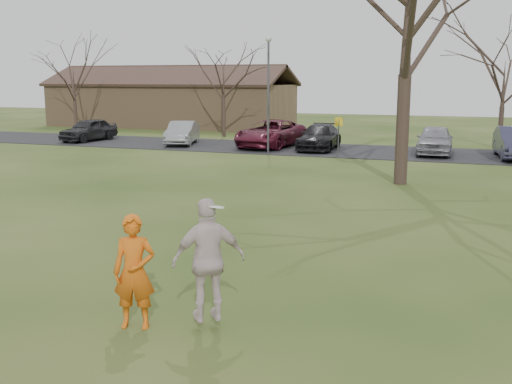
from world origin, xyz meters
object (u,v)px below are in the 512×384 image
(catching_play, at_px, (209,260))
(car_1, at_px, (182,133))
(car_0, at_px, (89,130))
(car_3, at_px, (319,137))
(lamp_post, at_px, (268,80))
(car_2, at_px, (271,133))
(player_defender, at_px, (134,272))
(car_4, at_px, (435,140))
(building, at_px, (172,103))

(catching_play, bearing_deg, car_1, 117.64)
(car_0, bearing_deg, car_3, 7.54)
(car_0, xyz_separation_m, lamp_post, (13.02, -2.03, 3.20))
(car_1, relative_size, car_2, 0.75)
(car_1, xyz_separation_m, car_2, (5.61, 0.49, 0.09))
(player_defender, bearing_deg, lamp_post, 86.24)
(car_4, height_order, lamp_post, lamp_post)
(player_defender, xyz_separation_m, car_0, (-18.56, 25.12, -0.19))
(player_defender, relative_size, building, 0.09)
(car_0, xyz_separation_m, car_3, (15.28, 0.41, -0.03))
(car_2, bearing_deg, player_defender, -69.55)
(car_0, bearing_deg, car_1, 7.63)
(car_2, height_order, building, building)
(player_defender, height_order, lamp_post, lamp_post)
(catching_play, xyz_separation_m, lamp_post, (-6.74, 22.77, 2.78))
(player_defender, relative_size, car_3, 0.40)
(car_4, bearing_deg, car_2, 175.93)
(player_defender, height_order, building, building)
(building, bearing_deg, car_2, -43.97)
(car_1, distance_m, catching_play, 28.22)
(car_3, height_order, catching_play, catching_play)
(car_2, bearing_deg, car_4, 4.62)
(car_3, height_order, car_4, car_4)
(building, bearing_deg, car_3, -38.77)
(building, bearing_deg, lamp_post, -47.91)
(car_4, xyz_separation_m, lamp_post, (-8.62, -2.36, 3.16))
(car_0, distance_m, car_1, 6.67)
(car_3, bearing_deg, lamp_post, -135.55)
(player_defender, relative_size, lamp_post, 0.30)
(player_defender, distance_m, car_2, 26.55)
(building, bearing_deg, catching_play, -61.55)
(player_defender, bearing_deg, building, 99.60)
(building, bearing_deg, player_defender, -63.14)
(car_0, height_order, car_1, car_0)
(car_2, height_order, car_3, car_2)
(car_2, bearing_deg, car_0, -170.06)
(car_1, xyz_separation_m, building, (-7.65, 13.28, 1.19))
(car_1, relative_size, lamp_post, 0.68)
(player_defender, relative_size, car_4, 0.42)
(car_2, height_order, lamp_post, lamp_post)
(player_defender, relative_size, catching_play, 0.94)
(player_defender, height_order, car_2, player_defender)
(car_2, xyz_separation_m, lamp_post, (0.74, -2.71, 3.14))
(building, height_order, lamp_post, lamp_post)
(catching_play, distance_m, building, 43.54)
(lamp_post, bearing_deg, building, 132.09)
(car_2, xyz_separation_m, building, (-13.26, 12.79, 1.10))
(building, relative_size, lamp_post, 3.29)
(car_1, relative_size, building, 0.21)
(lamp_post, bearing_deg, car_2, 105.30)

